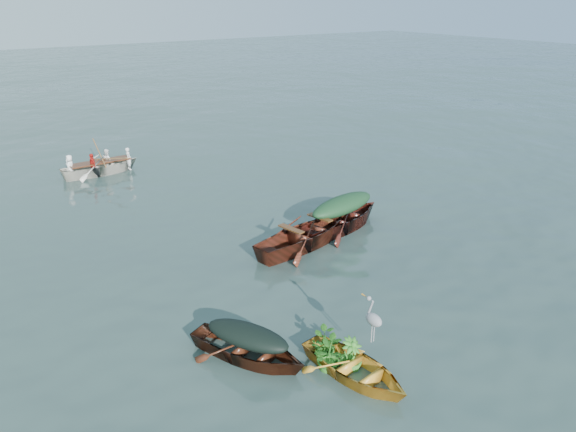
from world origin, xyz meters
name	(u,v)px	position (x,y,z in m)	size (l,w,h in m)	color
ground	(357,275)	(0.00, 0.00, 0.00)	(140.00, 140.00, 0.00)	#324742
yellow_dinghy	(354,377)	(-2.72, -3.01, 0.00)	(1.25, 2.87, 0.76)	gold
dark_covered_boat	(248,359)	(-4.05, -1.41, 0.00)	(1.21, 3.25, 0.78)	#44210F
green_tarp_boat	(341,230)	(1.54, 2.46, 0.00)	(1.44, 4.64, 1.10)	#4C1A11
open_wooden_boat	(306,246)	(-0.04, 2.14, 0.00)	(1.49, 4.78, 1.14)	#5D2317
rowed_boat	(102,174)	(-2.62, 12.11, 0.00)	(1.26, 4.19, 0.99)	silver
dark_tarp_cover	(247,333)	(-4.05, -1.41, 0.59)	(0.66, 1.79, 0.40)	black
green_tarp_cover	(342,205)	(1.54, 2.46, 0.81)	(0.79, 2.55, 0.52)	#163719
thwart_benches	(306,227)	(-0.04, 2.14, 0.59)	(0.89, 2.39, 0.04)	#4A2811
heron	(373,326)	(-2.18, -2.88, 0.84)	(0.28, 0.40, 0.92)	gray
dinghy_weeds	(334,333)	(-2.78, -2.46, 0.68)	(0.70, 0.90, 0.60)	#1F6019
rowers	(99,153)	(-2.62, 12.11, 0.88)	(1.13, 2.93, 0.76)	silver
oars	(100,161)	(-2.62, 12.11, 0.53)	(2.60, 0.60, 0.06)	brown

